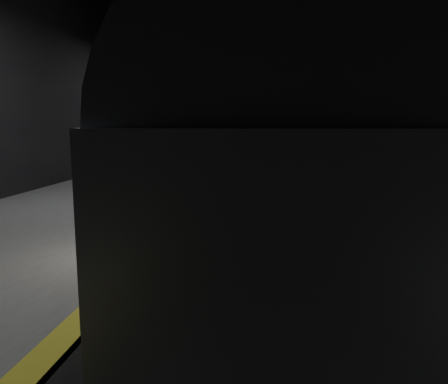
# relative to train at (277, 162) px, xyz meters

# --- Properties ---
(ground) EXTENTS (44.00, 44.00, 0.00)m
(ground) POSITION_rel_train_xyz_m (0.00, 2.82, -3.10)
(ground) COLOR black
(ground) RESTS_ON ground
(platform_left) EXTENTS (9.00, 43.80, 1.00)m
(platform_left) POSITION_rel_train_xyz_m (-7.50, 2.82, -2.60)
(platform_left) COLOR #4A4A48
(platform_left) RESTS_ON ground
(tactile_strip) EXTENTS (0.50, 43.80, 0.01)m
(tactile_strip) POSITION_rel_train_xyz_m (-3.25, 2.82, -2.09)
(tactile_strip) COLOR olive
(tactile_strip) RESTS_ON platform_left
(track) EXTENTS (2.40, 43.00, 0.24)m
(track) POSITION_rel_train_xyz_m (0.00, 2.82, -3.03)
(track) COLOR #3F3328
(track) RESTS_ON ground
(train) EXTENTS (3.11, 20.77, 5.55)m
(train) POSITION_rel_train_xyz_m (0.00, 0.00, 0.00)
(train) COLOR #A2A4AA
(train) RESTS_ON ground
(woman) EXTENTS (0.71, 0.55, 1.72)m
(woman) POSITION_rel_train_xyz_m (-4.03, -0.16, -1.24)
(woman) COLOR #917059
(woman) RESTS_ON platform_left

